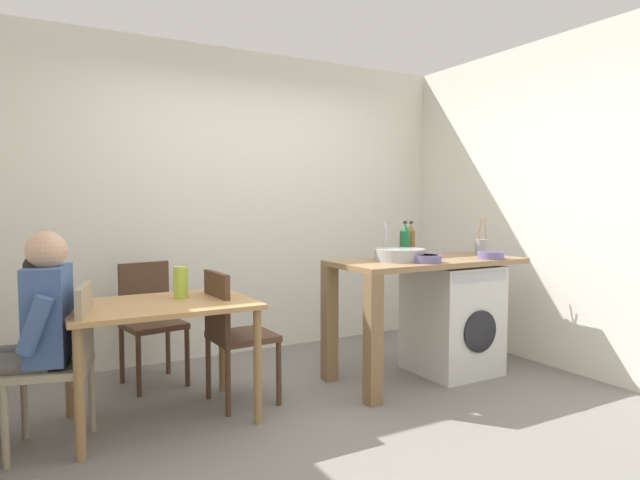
{
  "coord_description": "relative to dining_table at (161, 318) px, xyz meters",
  "views": [
    {
      "loc": [
        -1.7,
        -2.86,
        1.35
      ],
      "look_at": [
        0.14,
        0.45,
        1.09
      ],
      "focal_mm": 30.22,
      "sensor_mm": 36.0,
      "label": 1
    }
  ],
  "objects": [
    {
      "name": "ground_plane",
      "position": [
        0.97,
        -0.47,
        -0.64
      ],
      "size": [
        5.46,
        5.46,
        0.0
      ],
      "primitive_type": "plane",
      "color": "slate"
    },
    {
      "name": "wall_back",
      "position": [
        0.97,
        1.28,
        0.71
      ],
      "size": [
        4.6,
        0.1,
        2.7
      ],
      "primitive_type": "cube",
      "color": "silver",
      "rests_on": "ground_plane"
    },
    {
      "name": "wall_counter_side",
      "position": [
        3.12,
        -0.47,
        0.71
      ],
      "size": [
        0.1,
        3.8,
        2.7
      ],
      "primitive_type": "cube",
      "color": "silver",
      "rests_on": "ground_plane"
    },
    {
      "name": "dining_table",
      "position": [
        0.0,
        0.0,
        0.0
      ],
      "size": [
        1.1,
        0.76,
        0.74
      ],
      "color": "tan",
      "rests_on": "ground_plane"
    },
    {
      "name": "chair_person_seat",
      "position": [
        -0.55,
        -0.12,
        -0.14
      ],
      "size": [
        0.49,
        0.49,
        0.9
      ],
      "rotation": [
        0.0,
        0.0,
        1.33
      ],
      "color": "gray",
      "rests_on": "ground_plane"
    },
    {
      "name": "chair_opposite",
      "position": [
        0.48,
        0.05,
        -0.14
      ],
      "size": [
        0.42,
        0.42,
        0.9
      ],
      "rotation": [
        0.0,
        0.0,
        -1.53
      ],
      "color": "#4C3323",
      "rests_on": "ground_plane"
    },
    {
      "name": "chair_spare_by_wall",
      "position": [
        0.09,
        0.77,
        -0.14
      ],
      "size": [
        0.46,
        0.46,
        0.9
      ],
      "rotation": [
        0.0,
        0.0,
        3.3
      ],
      "color": "#4C3323",
      "rests_on": "ground_plane"
    },
    {
      "name": "seated_person",
      "position": [
        -0.7,
        -0.08,
        0.03
      ],
      "size": [
        0.55,
        0.54,
        1.2
      ],
      "rotation": [
        0.0,
        0.0,
        1.33
      ],
      "color": "#595651",
      "rests_on": "ground_plane"
    },
    {
      "name": "kitchen_counter",
      "position": [
        1.78,
        -0.13,
        0.12
      ],
      "size": [
        1.5,
        0.68,
        0.92
      ],
      "color": "olive",
      "rests_on": "ground_plane"
    },
    {
      "name": "washing_machine",
      "position": [
        2.25,
        -0.13,
        -0.21
      ],
      "size": [
        0.6,
        0.61,
        0.86
      ],
      "color": "silver",
      "rests_on": "ground_plane"
    },
    {
      "name": "sink_basin",
      "position": [
        1.73,
        -0.13,
        0.32
      ],
      "size": [
        0.38,
        0.38,
        0.09
      ],
      "primitive_type": "cylinder",
      "color": "#9EA0A5",
      "rests_on": "kitchen_counter"
    },
    {
      "name": "tap",
      "position": [
        1.73,
        0.05,
        0.42
      ],
      "size": [
        0.02,
        0.02,
        0.28
      ],
      "primitive_type": "cylinder",
      "color": "#B2B2B7",
      "rests_on": "kitchen_counter"
    },
    {
      "name": "bottle_tall_green",
      "position": [
        1.9,
        0.02,
        0.41
      ],
      "size": [
        0.08,
        0.08,
        0.29
      ],
      "color": "#19592D",
      "rests_on": "kitchen_counter"
    },
    {
      "name": "bottle_squat_brown",
      "position": [
        2.02,
        0.1,
        0.41
      ],
      "size": [
        0.07,
        0.07,
        0.28
      ],
      "color": "brown",
      "rests_on": "kitchen_counter"
    },
    {
      "name": "mixing_bowl",
      "position": [
        1.82,
        -0.33,
        0.31
      ],
      "size": [
        0.21,
        0.21,
        0.06
      ],
      "color": "slate",
      "rests_on": "kitchen_counter"
    },
    {
      "name": "utensil_crock",
      "position": [
        2.62,
        -0.08,
        0.35
      ],
      "size": [
        0.11,
        0.11,
        0.3
      ],
      "color": "gray",
      "rests_on": "kitchen_counter"
    },
    {
      "name": "colander",
      "position": [
        2.44,
        -0.35,
        0.31
      ],
      "size": [
        0.2,
        0.2,
        0.06
      ],
      "color": "slate",
      "rests_on": "kitchen_counter"
    },
    {
      "name": "vase",
      "position": [
        0.15,
        0.1,
        0.2
      ],
      "size": [
        0.09,
        0.09,
        0.2
      ],
      "primitive_type": "cylinder",
      "color": "#A8C63D",
      "rests_on": "dining_table"
    },
    {
      "name": "scissors",
      "position": [
        1.94,
        -0.23,
        0.28
      ],
      "size": [
        0.15,
        0.06,
        0.01
      ],
      "color": "#B2B2B7",
      "rests_on": "kitchen_counter"
    }
  ]
}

